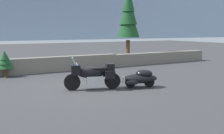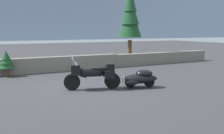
% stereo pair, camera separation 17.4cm
% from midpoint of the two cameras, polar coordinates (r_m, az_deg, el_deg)
% --- Properties ---
extents(ground_plane, '(80.00, 80.00, 0.00)m').
position_cam_midpoint_polar(ground_plane, '(10.86, -4.37, -4.67)').
color(ground_plane, '#38383A').
extents(stone_guard_wall, '(24.00, 0.62, 0.90)m').
position_cam_midpoint_polar(stone_guard_wall, '(15.65, -10.94, 0.71)').
color(stone_guard_wall, slate).
rests_on(stone_guard_wall, ground).
extents(touring_motorcycle, '(2.24, 1.17, 1.33)m').
position_cam_midpoint_polar(touring_motorcycle, '(10.51, -3.93, -1.63)').
color(touring_motorcycle, black).
rests_on(touring_motorcycle, ground).
extents(car_shaped_trailer, '(2.20, 1.14, 0.76)m').
position_cam_midpoint_polar(car_shaped_trailer, '(10.94, 6.70, -2.41)').
color(car_shaped_trailer, black).
rests_on(car_shaped_trailer, ground).
extents(pine_tree_tall, '(1.75, 1.75, 5.79)m').
position_cam_midpoint_polar(pine_tree_tall, '(19.90, 4.28, 11.58)').
color(pine_tree_tall, brown).
rests_on(pine_tree_tall, ground).
extents(pine_sapling_near, '(0.84, 0.84, 1.37)m').
position_cam_midpoint_polar(pine_sapling_near, '(14.47, -22.01, 1.37)').
color(pine_sapling_near, brown).
rests_on(pine_sapling_near, ground).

